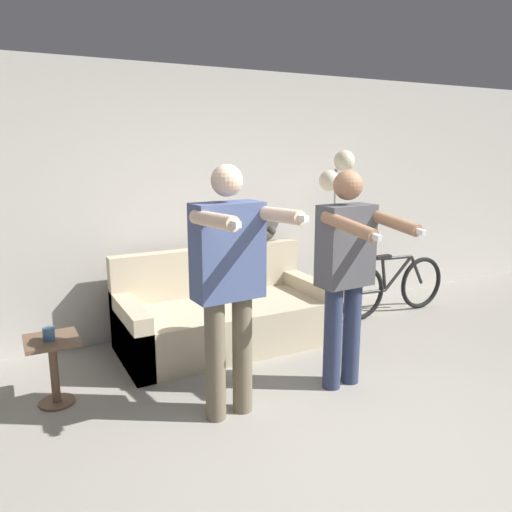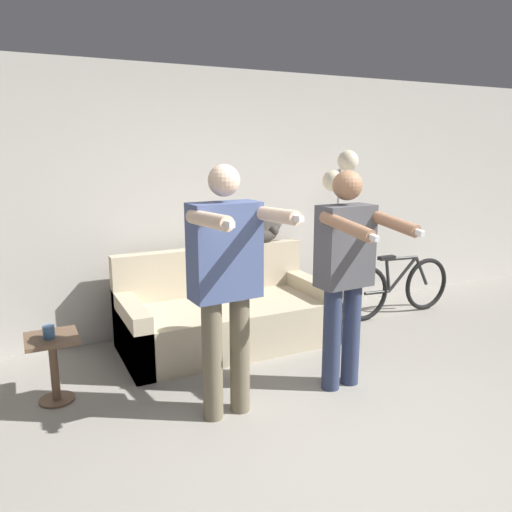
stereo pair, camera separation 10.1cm
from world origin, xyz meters
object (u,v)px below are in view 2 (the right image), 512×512
(floor_lamp, at_px, (340,186))
(side_table, at_px, (53,356))
(person_left, at_px, (226,275))
(cup, at_px, (49,332))
(cat, at_px, (261,236))
(couch, at_px, (226,316))
(bicycle, at_px, (397,287))
(person_right, at_px, (346,267))

(floor_lamp, bearing_deg, side_table, -168.43)
(person_left, relative_size, side_table, 3.44)
(side_table, xyz_separation_m, cup, (-0.01, -0.03, 0.20))
(person_left, distance_m, cat, 1.87)
(floor_lamp, bearing_deg, cup, -168.01)
(couch, height_order, side_table, couch)
(bicycle, bearing_deg, cup, -173.33)
(floor_lamp, distance_m, side_table, 3.17)
(bicycle, bearing_deg, couch, 178.18)
(person_left, height_order, bicycle, person_left)
(cat, xyz_separation_m, cup, (-2.12, -0.83, -0.40))
(floor_lamp, height_order, bicycle, floor_lamp)
(couch, relative_size, person_left, 1.12)
(couch, xyz_separation_m, side_table, (-1.56, -0.46, 0.08))
(cup, height_order, bicycle, bicycle)
(floor_lamp, xyz_separation_m, bicycle, (0.67, -0.20, -1.13))
(person_left, bearing_deg, cup, 143.19)
(cat, bearing_deg, floor_lamp, -14.42)
(person_left, xyz_separation_m, cat, (1.04, 1.55, -0.07))
(side_table, height_order, cup, cup)
(side_table, relative_size, cup, 5.41)
(person_left, bearing_deg, person_right, -3.19)
(couch, distance_m, side_table, 1.63)
(couch, height_order, floor_lamp, floor_lamp)
(couch, bearing_deg, person_left, -112.24)
(cat, distance_m, cup, 2.31)
(cat, relative_size, bicycle, 0.36)
(person_left, distance_m, cup, 1.38)
(cat, bearing_deg, bicycle, -15.41)
(couch, bearing_deg, cup, -162.84)
(person_right, distance_m, cat, 1.56)
(side_table, bearing_deg, floor_lamp, 11.57)
(person_right, xyz_separation_m, floor_lamp, (0.88, 1.34, 0.48))
(person_right, bearing_deg, cat, 84.86)
(cup, bearing_deg, couch, 17.16)
(couch, xyz_separation_m, person_left, (-0.49, -1.21, 0.74))
(person_left, bearing_deg, cat, 53.20)
(couch, distance_m, bicycle, 2.03)
(person_right, xyz_separation_m, cup, (-2.05, 0.72, -0.42))
(person_left, distance_m, bicycle, 2.86)
(person_right, height_order, cat, person_right)
(cup, bearing_deg, person_left, -33.71)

